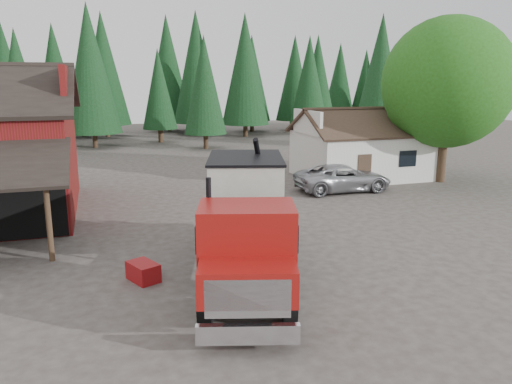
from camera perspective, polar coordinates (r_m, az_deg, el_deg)
name	(u,v)px	position (r m, az deg, el deg)	size (l,w,h in m)	color
ground	(217,264)	(17.91, -4.44, -8.17)	(120.00, 120.00, 0.00)	#413833
farmhouse	(362,152)	(34.09, 12.01, 4.49)	(8.60, 6.42, 4.65)	silver
deciduous_tree	(448,88)	(33.50, 21.06, 11.08)	(8.00, 8.00, 10.20)	#382619
conifer_backdrop	(132,137)	(58.78, -13.97, 6.10)	(76.00, 16.00, 16.00)	black
near_pine_b	(205,85)	(47.33, -5.90, 12.05)	(3.96, 3.96, 10.40)	#382619
near_pine_c	(380,74)	(49.54, 14.03, 12.93)	(4.84, 4.84, 12.40)	#382619
near_pine_d	(90,69)	(50.32, -18.44, 13.23)	(5.28, 5.28, 13.40)	#382619
feed_truck	(246,218)	(16.04, -1.11, -2.94)	(5.15, 10.01, 4.37)	black
silver_car	(343,178)	(29.54, 9.93, 1.61)	(2.60, 5.65, 1.57)	#A8A9B0
equip_box	(143,272)	(16.74, -12.76, -8.87)	(0.70, 1.10, 0.60)	maroon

